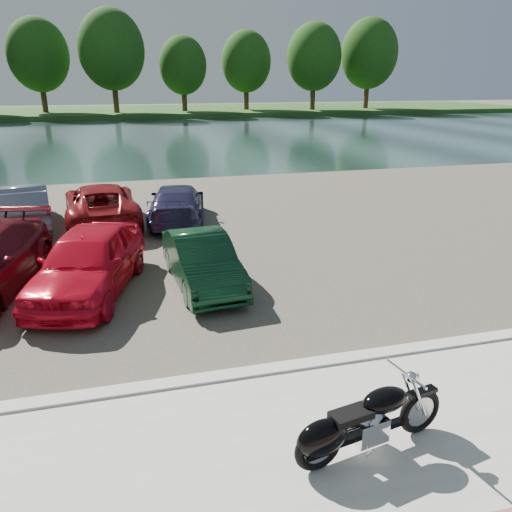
% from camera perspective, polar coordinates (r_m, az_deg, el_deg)
% --- Properties ---
extents(ground, '(200.00, 200.00, 0.00)m').
position_cam_1_polar(ground, '(7.42, 9.81, -20.92)').
color(ground, '#595447').
rests_on(ground, ground).
extents(promenade, '(60.00, 6.00, 0.10)m').
position_cam_1_polar(promenade, '(6.74, 13.66, -25.74)').
color(promenade, beige).
rests_on(promenade, ground).
extents(kerb, '(60.00, 0.30, 0.14)m').
position_cam_1_polar(kerb, '(8.87, 4.47, -12.60)').
color(kerb, beige).
rests_on(kerb, ground).
extents(parking_lot, '(60.00, 18.00, 0.04)m').
position_cam_1_polar(parking_lot, '(16.95, -5.44, 3.19)').
color(parking_lot, '#48423A').
rests_on(parking_lot, ground).
extents(river, '(120.00, 40.00, 0.00)m').
position_cam_1_polar(river, '(45.39, -11.69, 13.18)').
color(river, '#182B28').
rests_on(river, ground).
extents(far_bank, '(120.00, 24.00, 0.60)m').
position_cam_1_polar(far_bank, '(77.23, -13.27, 15.80)').
color(far_bank, '#214318').
rests_on(far_bank, ground).
extents(far_trees, '(70.25, 10.68, 12.52)m').
position_cam_1_polar(far_trees, '(71.24, -9.79, 21.54)').
color(far_trees, '#3C2915').
rests_on(far_trees, far_bank).
extents(motorcycle, '(2.31, 0.85, 1.05)m').
position_cam_1_polar(motorcycle, '(6.94, 11.61, -18.36)').
color(motorcycle, black).
rests_on(motorcycle, promenade).
extents(car_4, '(2.98, 4.86, 1.55)m').
position_cam_1_polar(car_4, '(12.12, -18.62, -0.59)').
color(car_4, red).
rests_on(car_4, parking_lot).
extents(car_5, '(1.63, 3.91, 1.26)m').
position_cam_1_polar(car_5, '(12.02, -6.17, -0.54)').
color(car_5, '#0D321A').
rests_on(car_5, parking_lot).
extents(car_9, '(2.18, 4.58, 1.45)m').
position_cam_1_polar(car_9, '(18.47, -24.94, 5.20)').
color(car_9, slate).
rests_on(car_9, parking_lot).
extents(car_10, '(2.72, 5.19, 1.39)m').
position_cam_1_polar(car_10, '(17.98, -17.28, 5.71)').
color(car_10, maroon).
rests_on(car_10, parking_lot).
extents(car_11, '(2.51, 4.73, 1.31)m').
position_cam_1_polar(car_11, '(17.64, -9.01, 5.96)').
color(car_11, '#2A274C').
rests_on(car_11, parking_lot).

